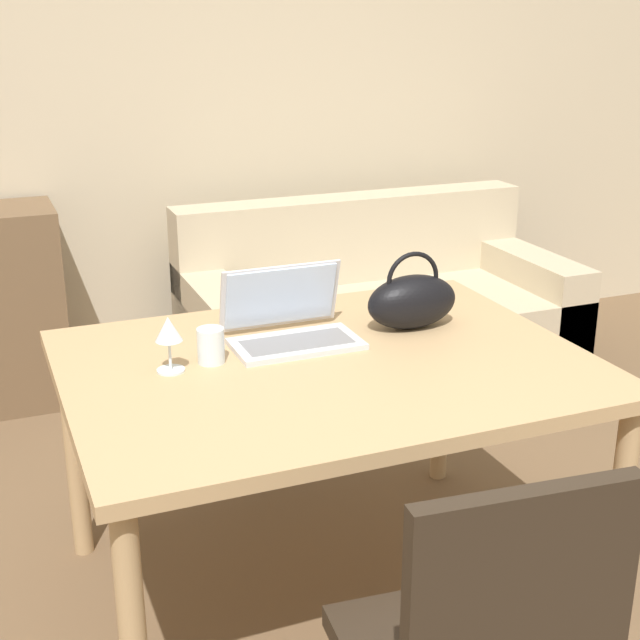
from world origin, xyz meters
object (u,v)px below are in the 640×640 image
at_px(wine_glass, 169,333).
at_px(couch, 376,322).
at_px(handbag, 412,301).
at_px(laptop, 289,321).
at_px(drinking_glass, 211,346).

bearing_deg(wine_glass, couch, 46.81).
bearing_deg(handbag, couch, 68.69).
xyz_separation_m(laptop, wine_glass, (-0.38, -0.11, 0.05)).
relative_size(couch, wine_glass, 11.32).
distance_m(drinking_glass, wine_glass, 0.13).
height_order(laptop, drinking_glass, laptop).
xyz_separation_m(couch, handbag, (-0.49, -1.26, 0.55)).
height_order(couch, wine_glass, wine_glass).
xyz_separation_m(couch, wine_glass, (-1.25, -1.33, 0.57)).
distance_m(wine_glass, handbag, 0.76).
height_order(laptop, wine_glass, laptop).
xyz_separation_m(couch, laptop, (-0.87, -1.22, 0.52)).
distance_m(couch, laptop, 1.59).
bearing_deg(laptop, drinking_glass, -161.28).
distance_m(couch, wine_glass, 1.91).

